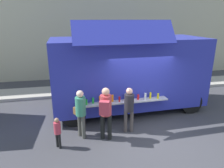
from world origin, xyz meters
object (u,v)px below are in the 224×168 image
object	(u,v)px
trash_bin	(180,79)
child_near_queue	(57,130)
customer_mid_with_backpack	(106,109)
customer_front_ordering	(129,106)
food_truck_main	(129,72)
customer_rear_waiting	(80,110)

from	to	relation	value
trash_bin	child_near_queue	distance (m)	8.23
customer_mid_with_backpack	child_near_queue	world-z (taller)	customer_mid_with_backpack
customer_front_ordering	customer_mid_with_backpack	distance (m)	0.94
trash_bin	customer_front_ordering	xyz separation A→B (m)	(-4.34, -4.25, 0.54)
trash_bin	customer_mid_with_backpack	xyz separation A→B (m)	(-5.21, -4.59, 0.67)
food_truck_main	customer_rear_waiting	bearing A→B (deg)	-139.79
customer_front_ordering	customer_mid_with_backpack	world-z (taller)	customer_mid_with_backpack
customer_rear_waiting	child_near_queue	distance (m)	0.96
trash_bin	customer_mid_with_backpack	size ratio (longest dim) A/B	0.48
trash_bin	customer_front_ordering	size ratio (longest dim) A/B	0.53
trash_bin	customer_front_ordering	distance (m)	6.10
trash_bin	customer_mid_with_backpack	world-z (taller)	customer_mid_with_backpack
child_near_queue	customer_mid_with_backpack	bearing A→B (deg)	-34.15
trash_bin	customer_front_ordering	bearing A→B (deg)	-135.56
child_near_queue	customer_front_ordering	bearing A→B (deg)	-28.38
customer_mid_with_backpack	customer_front_ordering	bearing A→B (deg)	-50.15
customer_front_ordering	customer_rear_waiting	world-z (taller)	customer_rear_waiting
customer_mid_with_backpack	customer_rear_waiting	distance (m)	0.85
food_truck_main	child_near_queue	xyz separation A→B (m)	(-2.92, -2.43, -1.07)
customer_front_ordering	customer_rear_waiting	size ratio (longest dim) A/B	0.97
customer_mid_with_backpack	child_near_queue	distance (m)	1.60
trash_bin	customer_mid_with_backpack	bearing A→B (deg)	-138.60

